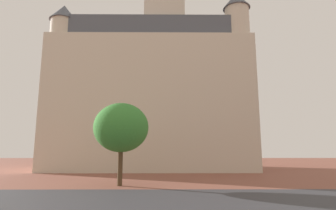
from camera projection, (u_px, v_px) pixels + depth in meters
name	position (u px, v px, depth m)	size (l,w,h in m)	color
ground_plane	(161.00, 199.00, 13.13)	(120.00, 120.00, 0.00)	brown
street_asphalt_strip	(160.00, 204.00, 11.85)	(120.00, 8.73, 0.00)	#38383D
landmark_building	(154.00, 89.00, 34.23)	(23.71, 12.12, 35.86)	beige
tree_curb_far	(121.00, 128.00, 18.34)	(3.78, 3.78, 5.62)	#4C3823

